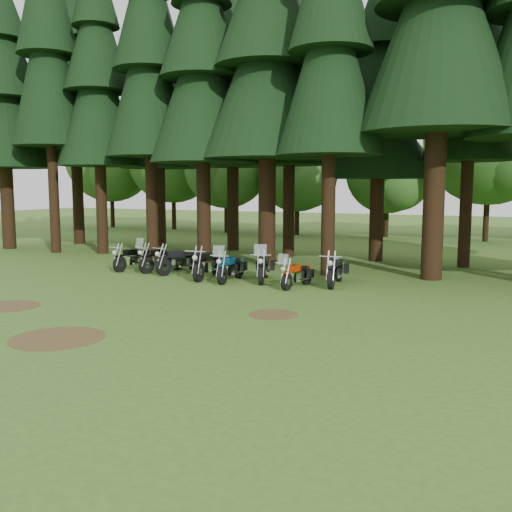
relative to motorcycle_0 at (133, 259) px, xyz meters
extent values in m
plane|color=#3A6024|center=(4.42, -5.63, -0.46)|extent=(120.00, 120.00, 0.00)
cylinder|color=black|center=(-11.78, 3.65, 2.30)|extent=(0.73, 0.73, 5.51)
cone|color=black|center=(-11.78, 3.65, 7.58)|extent=(5.49, 5.49, 6.89)
cylinder|color=black|center=(-7.87, 3.35, 2.93)|extent=(0.52, 0.52, 6.77)
cone|color=black|center=(-7.87, 3.35, 9.42)|extent=(3.92, 3.92, 8.47)
cylinder|color=black|center=(-5.36, 4.19, 2.31)|extent=(0.58, 0.58, 5.53)
cone|color=black|center=(-5.36, 4.19, 7.60)|extent=(4.32, 4.32, 6.91)
cone|color=black|center=(-5.36, 4.19, 10.87)|extent=(3.46, 3.46, 5.83)
cylinder|color=black|center=(-1.87, 3.88, 2.54)|extent=(0.58, 0.58, 5.99)
cone|color=black|center=(-1.87, 3.88, 8.28)|extent=(4.32, 4.32, 7.49)
cone|color=black|center=(-1.87, 3.88, 11.81)|extent=(3.45, 3.45, 6.32)
cylinder|color=black|center=(1.21, 3.77, 2.32)|extent=(0.66, 0.66, 5.57)
cone|color=black|center=(1.21, 3.77, 7.66)|extent=(4.95, 4.95, 6.96)
cone|color=black|center=(1.21, 3.77, 10.94)|extent=(3.96, 3.96, 5.87)
cylinder|color=black|center=(4.49, 3.81, 2.39)|extent=(0.77, 0.77, 5.70)
cone|color=black|center=(4.49, 3.81, 7.85)|extent=(5.81, 5.81, 7.12)
cylinder|color=black|center=(7.86, 2.39, 2.40)|extent=(0.55, 0.55, 5.71)
cone|color=black|center=(7.86, 2.39, 7.87)|extent=(4.15, 4.15, 7.14)
cylinder|color=black|center=(11.79, 3.13, 2.85)|extent=(0.80, 0.80, 6.62)
cone|color=black|center=(11.79, 3.13, 9.19)|extent=(5.98, 5.98, 8.27)
cylinder|color=black|center=(-10.26, 7.62, 2.47)|extent=(0.67, 0.67, 5.87)
cone|color=black|center=(-10.26, 7.62, 8.10)|extent=(5.00, 5.00, 7.33)
cone|color=black|center=(-10.26, 7.62, 11.56)|extent=(4.00, 4.00, 6.19)
cylinder|color=black|center=(-4.84, 8.71, 2.31)|extent=(0.60, 0.60, 5.53)
cone|color=black|center=(-4.84, 8.71, 7.60)|extent=(4.52, 4.52, 6.91)
cone|color=black|center=(-4.84, 8.71, 10.86)|extent=(3.62, 3.62, 5.83)
cone|color=black|center=(-4.84, 8.71, 13.46)|extent=(2.53, 2.53, 4.61)
cylinder|color=black|center=(0.04, 8.77, 2.32)|extent=(0.65, 0.65, 5.55)
cone|color=black|center=(0.04, 8.77, 7.64)|extent=(4.85, 4.85, 6.94)
cone|color=black|center=(0.04, 8.77, 10.92)|extent=(3.88, 3.88, 5.86)
cylinder|color=black|center=(4.05, 7.31, 2.30)|extent=(0.58, 0.58, 5.52)
cone|color=black|center=(4.05, 7.31, 7.59)|extent=(4.35, 4.35, 6.90)
cone|color=black|center=(4.05, 7.31, 10.85)|extent=(3.48, 3.48, 5.83)
cylinder|color=black|center=(8.46, 7.62, 1.89)|extent=(0.66, 0.66, 4.70)
cone|color=black|center=(8.46, 7.62, 6.39)|extent=(4.94, 4.94, 5.87)
cone|color=black|center=(8.46, 7.62, 9.16)|extent=(3.95, 3.95, 4.96)
cone|color=black|center=(8.46, 7.62, 11.36)|extent=(2.77, 2.77, 3.91)
cylinder|color=black|center=(12.49, 7.23, 2.32)|extent=(0.53, 0.53, 5.56)
cone|color=black|center=(12.49, 7.23, 7.66)|extent=(3.94, 3.94, 6.95)
cylinder|color=black|center=(-18.03, 19.87, 1.21)|extent=(0.36, 0.36, 3.33)
sphere|color=#2F5C22|center=(-18.03, 19.87, 5.65)|extent=(7.78, 7.78, 7.78)
sphere|color=#2F5C22|center=(-16.70, 18.98, 4.87)|extent=(5.55, 5.55, 5.55)
cylinder|color=black|center=(-11.92, 20.37, 1.19)|extent=(0.36, 0.36, 3.29)
sphere|color=#2F5C22|center=(-11.92, 20.37, 5.58)|extent=(7.69, 7.69, 7.69)
sphere|color=#2F5C22|center=(-10.60, 19.49, 4.81)|extent=(5.49, 5.49, 5.49)
cylinder|color=black|center=(-6.31, 19.35, 0.94)|extent=(0.36, 0.36, 2.80)
sphere|color=#2F5C22|center=(-6.31, 19.35, 4.67)|extent=(6.53, 6.53, 6.53)
sphere|color=#2F5C22|center=(-5.19, 18.60, 4.02)|extent=(4.67, 4.67, 4.67)
cylinder|color=black|center=(-0.57, 19.68, 0.82)|extent=(0.36, 0.36, 2.55)
sphere|color=#2F5C22|center=(-0.57, 19.68, 4.22)|extent=(5.95, 5.95, 5.95)
sphere|color=#2F5C22|center=(0.45, 19.00, 3.62)|extent=(4.25, 4.25, 4.25)
cylinder|color=black|center=(5.74, 20.87, 0.78)|extent=(0.36, 0.36, 2.47)
sphere|color=#2F5C22|center=(5.74, 20.87, 4.07)|extent=(5.76, 5.76, 5.76)
sphere|color=#2F5C22|center=(6.72, 20.21, 3.49)|extent=(4.12, 4.12, 4.12)
cylinder|color=black|center=(12.34, 20.33, 1.30)|extent=(0.36, 0.36, 3.52)
sphere|color=#2F5C22|center=(12.34, 20.33, 6.00)|extent=(8.21, 8.21, 8.21)
cylinder|color=#4C3D1E|center=(1.42, -7.63, -0.45)|extent=(1.80, 1.80, 0.01)
cylinder|color=#4C3D1E|center=(8.92, -5.13, -0.45)|extent=(1.40, 1.40, 0.01)
cylinder|color=#4C3D1E|center=(5.42, -9.63, -0.45)|extent=(2.20, 2.20, 0.01)
cylinder|color=black|center=(-0.09, -0.78, -0.13)|extent=(0.22, 0.67, 0.66)
cylinder|color=black|center=(0.09, 0.76, -0.13)|extent=(0.22, 0.67, 0.66)
cube|color=silver|center=(0.01, 0.04, -0.04)|extent=(0.36, 0.73, 0.34)
cube|color=black|center=(-0.02, -0.19, 0.32)|extent=(0.36, 0.58, 0.24)
cube|color=black|center=(0.03, 0.27, 0.28)|extent=(0.36, 0.58, 0.12)
cylinder|color=black|center=(1.14, -0.59, -0.11)|extent=(0.34, 0.70, 0.69)
cylinder|color=black|center=(1.60, 0.96, -0.11)|extent=(0.34, 0.70, 0.69)
cube|color=silver|center=(1.38, 0.23, -0.02)|extent=(0.49, 0.78, 0.35)
cube|color=black|center=(1.31, 0.00, 0.36)|extent=(0.47, 0.64, 0.25)
cube|color=black|center=(1.45, 0.46, 0.31)|extent=(0.47, 0.64, 0.13)
cube|color=silver|center=(1.05, -0.89, 0.82)|extent=(0.46, 0.25, 0.41)
cylinder|color=black|center=(2.11, -0.76, -0.11)|extent=(0.36, 0.71, 0.70)
cylinder|color=black|center=(2.62, 0.81, -0.11)|extent=(0.36, 0.71, 0.70)
cube|color=silver|center=(2.39, 0.07, -0.01)|extent=(0.51, 0.80, 0.36)
cube|color=black|center=(2.31, -0.16, 0.37)|extent=(0.48, 0.66, 0.26)
cube|color=black|center=(2.46, 0.30, 0.33)|extent=(0.48, 0.66, 0.13)
cylinder|color=black|center=(4.14, -1.40, -0.09)|extent=(0.25, 0.75, 0.74)
cylinder|color=black|center=(3.91, 0.31, -0.09)|extent=(0.25, 0.75, 0.74)
cube|color=silver|center=(4.02, -0.49, 0.01)|extent=(0.41, 0.82, 0.38)
cube|color=black|center=(4.05, -0.74, 0.41)|extent=(0.41, 0.65, 0.27)
cube|color=black|center=(3.99, -0.23, 0.37)|extent=(0.41, 0.65, 0.13)
cylinder|color=black|center=(5.21, -1.50, -0.12)|extent=(0.21, 0.69, 0.68)
cylinder|color=black|center=(5.05, 0.09, -0.12)|extent=(0.21, 0.69, 0.68)
cube|color=silver|center=(5.13, -0.65, -0.03)|extent=(0.36, 0.74, 0.35)
cube|color=navy|center=(5.15, -0.89, 0.34)|extent=(0.36, 0.59, 0.25)
cube|color=black|center=(5.10, -0.42, 0.30)|extent=(0.36, 0.59, 0.12)
cube|color=silver|center=(5.24, -1.80, 0.80)|extent=(0.44, 0.17, 0.41)
cylinder|color=black|center=(6.50, -0.93, -0.11)|extent=(0.38, 0.71, 0.70)
cylinder|color=black|center=(5.95, 0.62, -0.11)|extent=(0.38, 0.71, 0.70)
cube|color=silver|center=(6.21, -0.10, -0.01)|extent=(0.53, 0.80, 0.36)
cube|color=black|center=(6.29, -0.33, 0.37)|extent=(0.50, 0.66, 0.25)
cube|color=black|center=(6.13, 0.13, 0.33)|extent=(0.50, 0.66, 0.13)
cube|color=silver|center=(6.61, -1.23, 0.84)|extent=(0.47, 0.28, 0.42)
cylinder|color=black|center=(7.78, -1.55, -0.16)|extent=(0.20, 0.61, 0.60)
cylinder|color=black|center=(7.94, -0.15, -0.16)|extent=(0.20, 0.61, 0.60)
cube|color=silver|center=(7.87, -0.80, -0.08)|extent=(0.33, 0.66, 0.31)
cube|color=red|center=(7.84, -1.01, 0.25)|extent=(0.33, 0.53, 0.22)
cube|color=black|center=(7.89, -0.59, 0.22)|extent=(0.33, 0.53, 0.11)
cube|color=silver|center=(7.74, -1.82, 0.65)|extent=(0.39, 0.16, 0.36)
cylinder|color=black|center=(9.05, -0.63, -0.09)|extent=(0.27, 0.75, 0.73)
cylinder|color=black|center=(8.79, 1.07, -0.09)|extent=(0.27, 0.75, 0.73)
cube|color=silver|center=(8.91, 0.27, 0.01)|extent=(0.43, 0.82, 0.38)
cube|color=black|center=(8.95, 0.02, 0.41)|extent=(0.42, 0.66, 0.27)
cube|color=black|center=(8.87, 0.52, 0.36)|extent=(0.42, 0.66, 0.13)
camera|label=1|loc=(15.36, -19.21, 3.06)|focal=40.00mm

